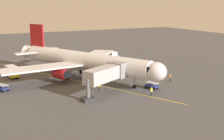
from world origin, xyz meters
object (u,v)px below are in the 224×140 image
airplane (82,61)px  ground_crew_loader (151,91)px  box_truck_rear_apron (12,71)px  ground_crew_wing_walker (99,86)px  baggage_cart_near_nose (2,88)px  baggage_cart_starboard_side (152,85)px  jet_bridge (108,74)px  box_truck_portside (112,56)px  ground_crew_marshaller (170,78)px

airplane → ground_crew_loader: bearing=109.3°
airplane → box_truck_rear_apron: airplane is taller
ground_crew_wing_walker → baggage_cart_near_nose: bearing=-27.4°
ground_crew_loader → baggage_cart_starboard_side: (-2.81, -3.79, -0.23)m
jet_bridge → ground_crew_loader: size_ratio=6.46×
airplane → box_truck_portside: (-15.59, -15.35, -2.62)m
jet_bridge → ground_crew_marshaller: bearing=-177.6°
ground_crew_wing_walker → box_truck_rear_apron: bearing=-54.3°
box_truck_portside → box_truck_rear_apron: same height
baggage_cart_near_nose → box_truck_portside: box_truck_portside is taller
airplane → baggage_cart_starboard_side: 17.07m
airplane → ground_crew_marshaller: (-15.45, 11.86, -3.12)m
airplane → baggage_cart_starboard_side: size_ratio=12.98×
ground_crew_marshaller → baggage_cart_near_nose: 34.32m
airplane → box_truck_portside: size_ratio=7.89×
baggage_cart_starboard_side → ground_crew_loader: bearing=53.5°
box_truck_portside → baggage_cart_near_nose: bearing=27.7°
ground_crew_wing_walker → box_truck_portside: 30.66m
baggage_cart_starboard_side → ground_crew_marshaller: bearing=-160.9°
baggage_cart_starboard_side → baggage_cart_near_nose: bearing=-24.5°
baggage_cart_near_nose → box_truck_rear_apron: size_ratio=0.61×
ground_crew_marshaller → ground_crew_loader: bearing=33.1°
jet_bridge → box_truck_portside: size_ratio=2.31×
airplane → baggage_cart_near_nose: size_ratio=12.76×
ground_crew_wing_walker → box_truck_rear_apron: 22.84m
ground_crew_marshaller → ground_crew_wing_walker: same height
airplane → ground_crew_wing_walker: 11.08m
baggage_cart_near_nose → ground_crew_loader: bearing=146.1°
airplane → box_truck_portside: bearing=-135.4°
ground_crew_wing_walker → ground_crew_loader: 10.09m
ground_crew_loader → jet_bridge: bearing=-41.3°
baggage_cart_near_nose → box_truck_rear_apron: bearing=-108.6°
ground_crew_wing_walker → box_truck_portside: (-16.33, -25.95, 0.50)m
ground_crew_wing_walker → baggage_cart_near_nose: ground_crew_wing_walker is taller
ground_crew_loader → box_truck_portside: (-9.33, -33.21, 0.50)m
baggage_cart_near_nose → box_truck_portside: size_ratio=0.62×
ground_crew_wing_walker → box_truck_rear_apron: size_ratio=0.35×
airplane → jet_bridge: airplane is taller
ground_crew_loader → baggage_cart_near_nose: (23.67, -15.89, -0.23)m
baggage_cart_starboard_side → box_truck_rear_apron: box_truck_rear_apron is taller
ground_crew_loader → box_truck_rear_apron: bearing=-51.7°
baggage_cart_near_nose → baggage_cart_starboard_side: 29.11m
baggage_cart_near_nose → baggage_cart_starboard_side: bearing=155.5°
airplane → ground_crew_loader: 19.18m
baggage_cart_starboard_side → ground_crew_wing_walker: bearing=-19.5°
ground_crew_loader → box_truck_portside: bearing=-105.7°
airplane → ground_crew_wing_walker: bearing=86.0°
baggage_cart_near_nose → box_truck_portside: (-33.00, -17.33, 0.73)m
box_truck_portside → baggage_cart_starboard_side: box_truck_portside is taller
jet_bridge → ground_crew_wing_walker: (0.89, -1.89, -2.88)m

